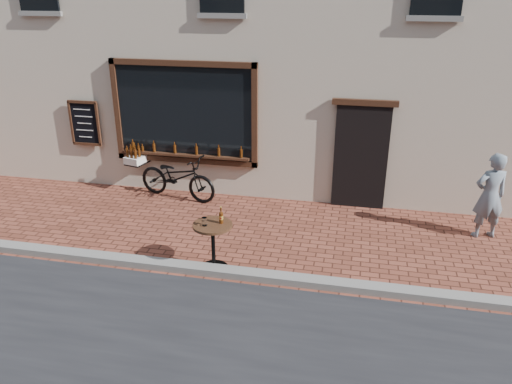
# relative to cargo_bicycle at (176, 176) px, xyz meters

# --- Properties ---
(ground) EXTENTS (90.00, 90.00, 0.00)m
(ground) POSITION_rel_cargo_bicycle_xyz_m (2.06, -3.10, -0.51)
(ground) COLOR brown
(ground) RESTS_ON ground
(kerb) EXTENTS (90.00, 0.25, 0.12)m
(kerb) POSITION_rel_cargo_bicycle_xyz_m (2.06, -2.90, -0.45)
(kerb) COLOR slate
(kerb) RESTS_ON ground
(cargo_bicycle) EXTENTS (2.25, 1.08, 1.06)m
(cargo_bicycle) POSITION_rel_cargo_bicycle_xyz_m (0.00, 0.00, 0.00)
(cargo_bicycle) COLOR black
(cargo_bicycle) RESTS_ON ground
(bistro_table) EXTENTS (0.65, 0.65, 1.12)m
(bistro_table) POSITION_rel_cargo_bicycle_xyz_m (1.68, -2.75, 0.09)
(bistro_table) COLOR black
(bistro_table) RESTS_ON ground
(pedestrian) EXTENTS (0.69, 0.55, 1.66)m
(pedestrian) POSITION_rel_cargo_bicycle_xyz_m (6.33, -0.55, 0.32)
(pedestrian) COLOR slate
(pedestrian) RESTS_ON ground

